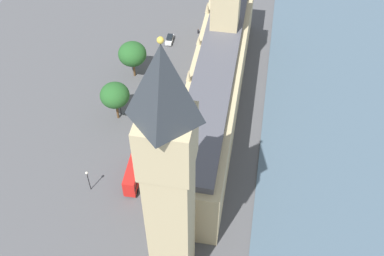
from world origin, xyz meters
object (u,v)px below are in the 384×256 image
(parliament_building, at_px, (216,81))
(pedestrian_opposite_hall, at_px, (151,208))
(car_blue_near_tower, at_px, (159,97))
(pedestrian_trailing, at_px, (155,197))
(double_decker_bus_leading, at_px, (134,171))
(street_lamp_under_trees, at_px, (88,177))
(clock_tower, at_px, (169,182))
(plane_tree_kerbside, at_px, (132,54))
(car_white_corner, at_px, (170,39))
(pedestrian_far_end, at_px, (198,31))
(plane_tree_by_river_gate, at_px, (115,95))
(street_lamp_midblock, at_px, (119,100))

(parliament_building, distance_m, pedestrian_opposite_hall, 34.16)
(car_blue_near_tower, xyz_separation_m, pedestrian_trailing, (-5.84, 29.40, -0.12))
(double_decker_bus_leading, distance_m, pedestrian_opposite_hall, 9.10)
(street_lamp_under_trees, bearing_deg, clock_tower, 145.04)
(parliament_building, distance_m, plane_tree_kerbside, 24.02)
(clock_tower, relative_size, plane_tree_kerbside, 5.09)
(pedestrian_opposite_hall, bearing_deg, pedestrian_trailing, 144.29)
(car_blue_near_tower, bearing_deg, plane_tree_kerbside, -45.66)
(parliament_building, xyz_separation_m, car_white_corner, (16.57, -24.16, -7.49))
(street_lamp_under_trees, bearing_deg, car_blue_near_tower, -105.45)
(car_white_corner, xyz_separation_m, pedestrian_far_end, (-7.34, -5.40, -0.20))
(pedestrian_far_end, bearing_deg, pedestrian_trailing, 51.54)
(pedestrian_opposite_hall, xyz_separation_m, plane_tree_by_river_gate, (13.91, -24.36, 6.62))
(parliament_building, height_order, street_lamp_midblock, parliament_building)
(pedestrian_opposite_hall, distance_m, plane_tree_kerbside, 42.99)
(plane_tree_by_river_gate, relative_size, street_lamp_midblock, 1.60)
(parliament_building, bearing_deg, plane_tree_kerbside, -19.50)
(pedestrian_far_end, distance_m, pedestrian_trailing, 58.85)
(double_decker_bus_leading, xyz_separation_m, street_lamp_midblock, (8.43, -18.44, 1.84))
(pedestrian_far_end, bearing_deg, clock_tower, 56.75)
(plane_tree_by_river_gate, bearing_deg, double_decker_bus_leading, 117.12)
(plane_tree_by_river_gate, height_order, street_lamp_under_trees, plane_tree_by_river_gate)
(clock_tower, relative_size, double_decker_bus_leading, 4.91)
(pedestrian_opposite_hall, relative_size, plane_tree_by_river_gate, 0.15)
(street_lamp_midblock, bearing_deg, clock_tower, 119.02)
(pedestrian_trailing, distance_m, street_lamp_under_trees, 14.35)
(parliament_building, distance_m, street_lamp_under_trees, 37.04)
(plane_tree_by_river_gate, bearing_deg, street_lamp_midblock, -104.09)
(parliament_building, distance_m, double_decker_bus_leading, 29.02)
(car_blue_near_tower, bearing_deg, pedestrian_far_end, -102.03)
(car_white_corner, relative_size, street_lamp_under_trees, 0.80)
(pedestrian_trailing, distance_m, street_lamp_midblock, 26.94)
(street_lamp_under_trees, bearing_deg, plane_tree_by_river_gate, -89.46)
(clock_tower, relative_size, car_blue_near_tower, 12.53)
(pedestrian_opposite_hall, bearing_deg, street_lamp_midblock, 177.05)
(plane_tree_by_river_gate, bearing_deg, pedestrian_trailing, 123.36)
(car_white_corner, distance_m, pedestrian_opposite_hall, 56.86)
(pedestrian_far_end, bearing_deg, street_lamp_midblock, 30.90)
(car_white_corner, xyz_separation_m, street_lamp_midblock, (5.63, 30.61, 3.58))
(plane_tree_by_river_gate, bearing_deg, pedestrian_opposite_hall, 119.72)
(car_blue_near_tower, bearing_deg, street_lamp_midblock, 37.04)
(plane_tree_by_river_gate, xyz_separation_m, plane_tree_kerbside, (0.07, -15.79, -0.20))
(clock_tower, xyz_separation_m, pedestrian_far_end, (7.76, -73.38, -26.13))
(plane_tree_kerbside, bearing_deg, pedestrian_opposite_hall, 109.20)
(street_lamp_midblock, bearing_deg, plane_tree_by_river_gate, 75.91)
(pedestrian_opposite_hall, distance_m, pedestrian_far_end, 61.71)
(double_decker_bus_leading, height_order, plane_tree_by_river_gate, plane_tree_by_river_gate)
(parliament_building, height_order, plane_tree_kerbside, parliament_building)
(pedestrian_far_end, bearing_deg, plane_tree_by_river_gate, 31.10)
(clock_tower, height_order, street_lamp_midblock, clock_tower)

